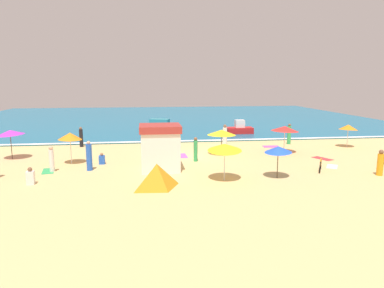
# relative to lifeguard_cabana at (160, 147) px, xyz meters

# --- Properties ---
(ground_plane) EXTENTS (60.00, 60.00, 0.00)m
(ground_plane) POSITION_rel_lifeguard_cabana_xyz_m (2.57, 4.03, -1.49)
(ground_plane) COLOR #D8B775
(ocean_water) EXTENTS (60.00, 44.00, 0.10)m
(ocean_water) POSITION_rel_lifeguard_cabana_xyz_m (2.57, 32.03, -1.44)
(ocean_water) COLOR #146B93
(ocean_water) RESTS_ON ground_plane
(wave_breaker_foam) EXTENTS (57.00, 0.70, 0.01)m
(wave_breaker_foam) POSITION_rel_lifeguard_cabana_xyz_m (2.57, 10.33, -1.38)
(wave_breaker_foam) COLOR white
(wave_breaker_foam) RESTS_ON ocean_water
(lifeguard_cabana) EXTENTS (2.58, 2.39, 2.91)m
(lifeguard_cabana) POSITION_rel_lifeguard_cabana_xyz_m (0.00, 0.00, 0.00)
(lifeguard_cabana) COLOR white
(lifeguard_cabana) RESTS_ON ground_plane
(beach_umbrella_0) EXTENTS (1.97, 1.96, 2.19)m
(beach_umbrella_0) POSITION_rel_lifeguard_cabana_xyz_m (-6.03, 2.54, 0.44)
(beach_umbrella_0) COLOR silver
(beach_umbrella_0) RESTS_ON ground_plane
(beach_umbrella_1) EXTENTS (2.35, 2.37, 2.24)m
(beach_umbrella_1) POSITION_rel_lifeguard_cabana_xyz_m (3.53, -2.93, 0.46)
(beach_umbrella_1) COLOR silver
(beach_umbrella_1) RESTS_ON ground_plane
(beach_umbrella_2) EXTENTS (2.24, 2.24, 1.95)m
(beach_umbrella_2) POSITION_rel_lifeguard_cabana_xyz_m (6.75, -2.80, 0.22)
(beach_umbrella_2) COLOR #4C3823
(beach_umbrella_2) RESTS_ON ground_plane
(beach_umbrella_3) EXTENTS (2.99, 2.99, 1.96)m
(beach_umbrella_3) POSITION_rel_lifeguard_cabana_xyz_m (4.89, 4.19, 0.25)
(beach_umbrella_3) COLOR #4C3823
(beach_umbrella_3) RESTS_ON ground_plane
(beach_umbrella_4) EXTENTS (2.52, 2.51, 2.18)m
(beach_umbrella_4) POSITION_rel_lifeguard_cabana_xyz_m (9.98, 4.23, 0.45)
(beach_umbrella_4) COLOR silver
(beach_umbrella_4) RESTS_ON ground_plane
(beach_umbrella_5) EXTENTS (2.24, 2.24, 2.01)m
(beach_umbrella_5) POSITION_rel_lifeguard_cabana_xyz_m (16.33, 5.91, 0.24)
(beach_umbrella_5) COLOR silver
(beach_umbrella_5) RESTS_ON ground_plane
(beach_umbrella_6) EXTENTS (2.38, 2.36, 2.20)m
(beach_umbrella_6) POSITION_rel_lifeguard_cabana_xyz_m (-10.65, 4.71, 0.46)
(beach_umbrella_6) COLOR #4C3823
(beach_umbrella_6) RESTS_ON ground_plane
(beach_tent) EXTENTS (2.50, 2.31, 1.34)m
(beach_tent) POSITION_rel_lifeguard_cabana_xyz_m (-0.36, -3.97, -0.82)
(beach_tent) COLOR orange
(beach_tent) RESTS_ON ground_plane
(parked_bicycle) EXTENTS (0.95, 1.61, 0.76)m
(parked_bicycle) POSITION_rel_lifeguard_cabana_xyz_m (10.10, -1.54, -1.10)
(parked_bicycle) COLOR black
(parked_bicycle) RESTS_ON ground_plane
(beachgoer_2) EXTENTS (0.36, 0.36, 1.74)m
(beachgoer_2) POSITION_rel_lifeguard_cabana_xyz_m (-6.43, 9.00, -0.66)
(beachgoer_2) COLOR black
(beachgoer_2) RESTS_ON ground_plane
(beachgoer_3) EXTENTS (0.44, 0.44, 0.96)m
(beachgoer_3) POSITION_rel_lifeguard_cabana_xyz_m (-7.28, -2.30, -1.07)
(beachgoer_3) COLOR white
(beachgoer_3) RESTS_ON ground_plane
(beachgoer_4) EXTENTS (0.51, 0.51, 1.91)m
(beachgoer_4) POSITION_rel_lifeguard_cabana_xyz_m (-4.50, 0.45, -0.59)
(beachgoer_4) COLOR blue
(beachgoer_4) RESTS_ON ground_plane
(beachgoer_5) EXTENTS (0.50, 0.50, 1.85)m
(beachgoer_5) POSITION_rel_lifeguard_cabana_xyz_m (6.05, 8.14, -0.61)
(beachgoer_5) COLOR white
(beachgoer_5) RESTS_ON ground_plane
(beachgoer_6) EXTENTS (0.37, 0.37, 1.65)m
(beachgoer_6) POSITION_rel_lifeguard_cabana_xyz_m (-6.79, 0.40, -0.68)
(beachgoer_6) COLOR white
(beachgoer_6) RESTS_ON ground_plane
(beachgoer_8) EXTENTS (0.29, 0.29, 1.74)m
(beachgoer_8) POSITION_rel_lifeguard_cabana_xyz_m (2.58, 2.12, -0.64)
(beachgoer_8) COLOR green
(beachgoer_8) RESTS_ON ground_plane
(beachgoer_9) EXTENTS (0.42, 0.42, 1.86)m
(beachgoer_9) POSITION_rel_lifeguard_cabana_xyz_m (11.92, 7.95, -0.60)
(beachgoer_9) COLOR green
(beachgoer_9) RESTS_ON ground_plane
(beachgoer_10) EXTENTS (0.43, 0.43, 1.59)m
(beachgoer_10) POSITION_rel_lifeguard_cabana_xyz_m (13.09, -3.11, -0.74)
(beachgoer_10) COLOR orange
(beachgoer_10) RESTS_ON ground_plane
(beachgoer_11) EXTENTS (0.40, 0.40, 0.79)m
(beachgoer_11) POSITION_rel_lifeguard_cabana_xyz_m (-3.93, 2.16, -1.15)
(beachgoer_11) COLOR blue
(beachgoer_11) RESTS_ON ground_plane
(beach_towel_0) EXTENTS (1.22, 1.42, 0.01)m
(beach_towel_0) POSITION_rel_lifeguard_cabana_xyz_m (11.41, -0.64, -1.48)
(beach_towel_0) COLOR white
(beach_towel_0) RESTS_ON ground_plane
(beach_towel_1) EXTENTS (1.28, 1.68, 0.01)m
(beach_towel_1) POSITION_rel_lifeguard_cabana_xyz_m (11.96, 1.76, -1.48)
(beach_towel_1) COLOR red
(beach_towel_1) RESTS_ON ground_plane
(beach_towel_2) EXTENTS (1.46, 1.09, 0.01)m
(beach_towel_2) POSITION_rel_lifeguard_cabana_xyz_m (9.90, 6.92, -1.48)
(beach_towel_2) COLOR #D84CA5
(beach_towel_2) RESTS_ON ground_plane
(beach_towel_3) EXTENTS (0.96, 1.71, 0.01)m
(beach_towel_3) POSITION_rel_lifeguard_cabana_xyz_m (-7.09, 0.58, -1.48)
(beach_towel_3) COLOR green
(beach_towel_3) RESTS_ON ground_plane
(beach_towel_4) EXTENTS (0.65, 1.76, 0.01)m
(beach_towel_4) POSITION_rel_lifeguard_cabana_xyz_m (1.88, 4.12, -1.48)
(beach_towel_4) COLOR #D84CA5
(beach_towel_4) RESTS_ON ground_plane
(small_boat_0) EXTENTS (2.76, 1.38, 1.45)m
(small_boat_0) POSITION_rel_lifeguard_cabana_xyz_m (9.06, 14.33, -0.91)
(small_boat_0) COLOR red
(small_boat_0) RESTS_ON ocean_water
(small_boat_1) EXTENTS (2.76, 2.02, 0.63)m
(small_boat_1) POSITION_rel_lifeguard_cabana_xyz_m (0.95, 23.99, -1.07)
(small_boat_1) COLOR teal
(small_boat_1) RESTS_ON ocean_water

